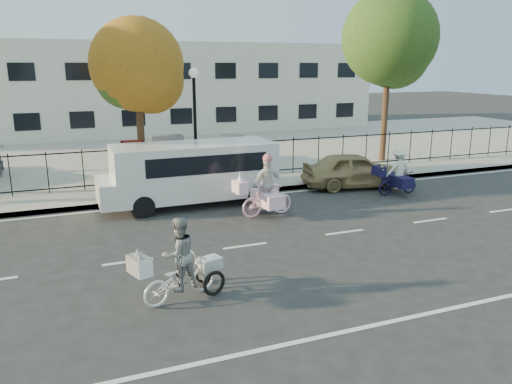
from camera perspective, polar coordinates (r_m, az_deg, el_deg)
name	(u,v)px	position (r m, az deg, el deg)	size (l,w,h in m)	color
ground	(245,246)	(13.10, -1.25, -6.19)	(120.00, 120.00, 0.00)	#333334
road_markings	(245,246)	(13.10, -1.25, -6.17)	(60.00, 9.52, 0.01)	silver
curb	(196,197)	(17.69, -6.89, -0.56)	(60.00, 0.10, 0.15)	#A8A399
sidewalk	(189,190)	(18.67, -7.70, 0.22)	(60.00, 2.20, 0.15)	#A8A399
parking_lot	(148,152)	(27.23, -12.20, 4.49)	(60.00, 15.60, 0.15)	#A8A399
iron_fence	(181,163)	(19.54, -8.56, 3.30)	(58.00, 0.06, 1.50)	black
building	(122,88)	(36.80, -15.07, 11.41)	(34.00, 10.00, 6.00)	silver
lamppost	(195,106)	(18.98, -7.04, 9.77)	(0.36, 0.36, 4.33)	black
street_sign	(133,155)	(18.75, -13.86, 4.18)	(0.85, 0.06, 1.80)	black
zebra_trike	(180,268)	(10.17, -8.70, -8.60)	(1.99, 1.27, 1.72)	white
unicorn_bike	(266,193)	(15.43, 1.19, -0.16)	(1.97, 1.38, 1.97)	#FFC2D9
bull_bike	(397,176)	(18.76, 15.86, 1.74)	(1.81, 1.23, 1.69)	black
white_van	(191,171)	(16.77, -7.40, 2.35)	(5.82, 2.00, 2.07)	white
gold_sedan	(355,170)	(19.46, 11.20, 2.47)	(1.60, 3.98, 1.36)	#A08757
lot_car_c	(168,151)	(22.73, -10.02, 4.60)	(1.43, 4.10, 1.35)	#52535A
lot_car_d	(230,150)	(22.56, -2.97, 4.86)	(1.71, 4.26, 1.45)	#B5B6BD
tree_mid	(141,69)	(19.49, -13.04, 13.49)	(3.49, 3.45, 6.32)	#442D1D
tree_east	(391,42)	(24.45, 15.20, 16.17)	(4.34, 4.34, 7.95)	#442D1D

